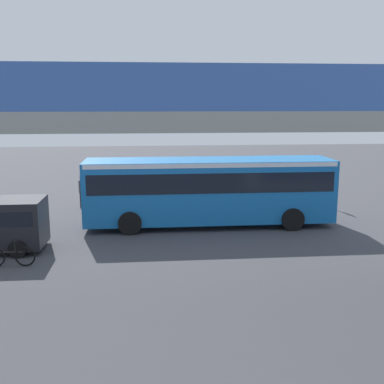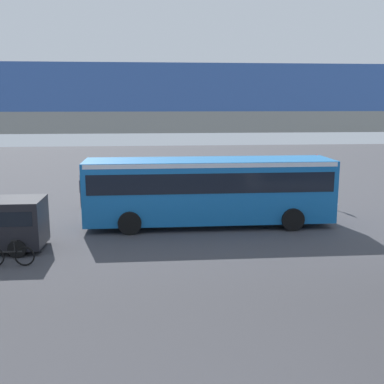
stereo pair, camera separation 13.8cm
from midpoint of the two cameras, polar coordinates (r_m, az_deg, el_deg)
name	(u,v)px [view 2 (the right image)]	position (r m, az deg, el deg)	size (l,w,h in m)	color
ground	(226,220)	(23.25, 4.33, -3.41)	(80.00, 80.00, 0.00)	#424247
city_bus	(209,186)	(21.81, 2.28, 0.71)	(11.54, 2.85, 3.15)	#196BB7
bicycle_orange	(28,228)	(21.44, -19.29, -4.23)	(1.77, 0.44, 0.96)	black
bicycle_black	(9,256)	(17.89, -21.27, -7.35)	(1.77, 0.44, 0.96)	black
pedestrian	(83,192)	(26.33, -13.08, 0.01)	(0.38, 0.38, 1.79)	#2D2D38
traffic_sign	(317,171)	(27.53, 15.27, 2.50)	(0.08, 0.60, 2.80)	slate
lane_dash_leftmost	(321,204)	(27.66, 15.66, -1.46)	(2.00, 0.20, 0.01)	silver
lane_dash_left	(252,206)	(26.52, 7.55, -1.66)	(2.00, 0.20, 0.01)	silver
lane_dash_centre	(182,207)	(25.96, -1.11, -1.85)	(2.00, 0.20, 0.01)	silver
lane_dash_right	(109,208)	(26.00, -9.94, -1.99)	(2.00, 0.20, 0.01)	silver
pedestrian_overpass	(288,134)	(12.78, 11.96, 6.94)	(27.90, 2.60, 6.66)	gray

